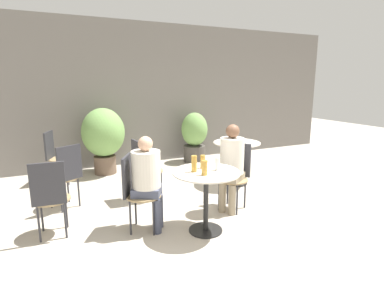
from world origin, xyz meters
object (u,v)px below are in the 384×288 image
cafe_table_far (237,151)px  seated_person_0 (231,161)px  cafe_table_near (206,185)px  bistro_chair_5 (50,194)px  bistro_chair_3 (143,165)px  beer_glass_0 (194,164)px  potted_plant_0 (103,135)px  seated_person_1 (148,176)px  potted_plant_1 (194,136)px  bistro_chair_4 (67,172)px  bistro_chair_0 (236,170)px  beer_glass_3 (203,162)px  bistro_chair_2 (55,153)px  beer_glass_1 (204,168)px  beer_glass_2 (217,164)px  bistro_chair_1 (135,187)px

cafe_table_far → seated_person_0: (-0.69, -0.94, 0.14)m
cafe_table_near → cafe_table_far: bearing=46.1°
cafe_table_far → bistro_chair_5: bistro_chair_5 is taller
bistro_chair_3 → beer_glass_0: size_ratio=4.82×
cafe_table_near → potted_plant_0: bearing=104.4°
bistro_chair_3 → potted_plant_0: potted_plant_0 is taller
seated_person_0 → seated_person_1: 1.19m
seated_person_0 → potted_plant_1: seated_person_0 is taller
bistro_chair_4 → cafe_table_near: bearing=107.6°
bistro_chair_0 → beer_glass_3: (-0.68, -0.32, 0.28)m
cafe_table_near → beer_glass_3: size_ratio=4.90×
cafe_table_far → seated_person_1: (-1.88, -1.01, 0.10)m
beer_glass_0 → potted_plant_1: (1.36, 2.93, -0.25)m
bistro_chair_2 → potted_plant_0: 0.92m
seated_person_0 → beer_glass_1: (-0.66, -0.49, 0.11)m
bistro_chair_2 → beer_glass_0: size_ratio=4.82×
bistro_chair_3 → seated_person_0: (0.99, -0.89, 0.17)m
cafe_table_far → beer_glass_3: 1.73m
bistro_chair_5 → beer_glass_1: bistro_chair_5 is taller
seated_person_1 → potted_plant_1: (1.84, 2.66, -0.09)m
bistro_chair_0 → beer_glass_0: beer_glass_0 is taller
bistro_chair_0 → seated_person_0: seated_person_0 is taller
cafe_table_far → beer_glass_2: size_ratio=5.26×
cafe_table_near → potted_plant_1: potted_plant_1 is taller
cafe_table_far → beer_glass_1: size_ratio=4.84×
cafe_table_far → potted_plant_1: 1.66m
potted_plant_1 → cafe_table_far: bearing=-88.7°
beer_glass_1 → beer_glass_2: size_ratio=1.09×
bistro_chair_4 → seated_person_1: size_ratio=0.80×
bistro_chair_1 → bistro_chair_2: same height
seated_person_1 → potted_plant_1: bearing=-7.9°
beer_glass_3 → bistro_chair_5: bearing=166.2°
cafe_table_far → seated_person_0: bearing=-126.2°
potted_plant_1 → bistro_chair_1: bearing=-127.3°
beer_glass_3 → potted_plant_1: bearing=67.0°
seated_person_0 → potted_plant_0: (-1.32, 2.52, 0.04)m
beer_glass_2 → potted_plant_0: 3.04m
bistro_chair_2 → bistro_chair_5: (-0.06, -2.11, 0.00)m
bistro_chair_3 → potted_plant_1: (1.64, 1.70, 0.05)m
beer_glass_0 → beer_glass_3: 0.18m
bistro_chair_2 → bistro_chair_3: size_ratio=1.00×
bistro_chair_3 → bistro_chair_2: bearing=33.0°
potted_plant_0 → bistro_chair_0: bearing=-59.2°
bistro_chair_0 → beer_glass_1: 1.02m
cafe_table_near → bistro_chair_4: bistro_chair_4 is taller
bistro_chair_0 → bistro_chair_4: (-2.18, 0.91, 0.00)m
bistro_chair_3 → bistro_chair_4: (-1.05, 0.10, 0.00)m
beer_glass_1 → potted_plant_1: 3.36m
potted_plant_0 → potted_plant_1: 1.98m
bistro_chair_1 → beer_glass_3: bearing=-80.4°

